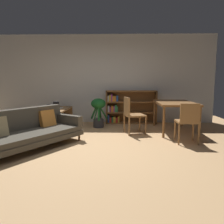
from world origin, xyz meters
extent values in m
plane|color=tan|center=(0.00, 0.00, 0.00)|extent=(8.16, 8.16, 0.00)
cube|color=silver|center=(0.00, 2.70, 1.35)|extent=(6.80, 0.10, 2.70)
cylinder|color=brown|center=(-0.40, 0.44, 0.06)|extent=(0.04, 0.04, 0.13)
cylinder|color=brown|center=(-1.03, 0.85, 0.06)|extent=(0.04, 0.04, 0.13)
cube|color=#474238|center=(-1.23, -0.16, 0.18)|extent=(1.85, 2.21, 0.10)
cube|color=#474238|center=(-1.23, -0.16, 0.28)|extent=(1.77, 2.12, 0.10)
cube|color=#474238|center=(-1.52, 0.03, 0.54)|extent=(1.23, 1.77, 0.42)
cube|color=#474238|center=(-0.71, 0.65, 0.43)|extent=(0.77, 0.57, 0.21)
cube|color=orange|center=(-1.09, 0.43, 0.49)|extent=(0.35, 0.40, 0.37)
cube|color=olive|center=(-1.17, 2.36, 0.27)|extent=(0.46, 0.04, 0.54)
cube|color=olive|center=(-1.17, 1.03, 0.27)|extent=(0.46, 0.04, 0.54)
cube|color=olive|center=(-1.17, 1.70, 0.23)|extent=(0.46, 1.32, 0.04)
cube|color=olive|center=(-1.17, 1.70, 0.52)|extent=(0.46, 1.36, 0.04)
cube|color=olive|center=(-1.17, 1.70, 0.02)|extent=(0.46, 1.32, 0.04)
cube|color=silver|center=(-1.22, 1.76, 0.55)|extent=(0.21, 0.33, 0.02)
cube|color=black|center=(-1.41, 1.76, 0.60)|extent=(0.19, 0.32, 0.10)
cylinder|color=black|center=(-1.16, 1.41, 0.66)|extent=(0.15, 0.15, 0.23)
cylinder|color=slate|center=(-1.16, 1.41, 0.70)|extent=(0.08, 0.08, 0.01)
cylinder|color=#333338|center=(-0.10, 1.86, 0.12)|extent=(0.29, 0.29, 0.23)
cylinder|color=#195623|center=(0.02, 1.89, 0.44)|extent=(0.27, 0.11, 0.43)
cylinder|color=#195623|center=(-0.08, 2.00, 0.49)|extent=(0.09, 0.34, 0.54)
cylinder|color=#195623|center=(-0.21, 1.90, 0.48)|extent=(0.25, 0.14, 0.51)
cylinder|color=#195623|center=(-0.15, 1.80, 0.45)|extent=(0.14, 0.15, 0.45)
cylinder|color=#195623|center=(-0.08, 1.72, 0.51)|extent=(0.08, 0.32, 0.58)
ellipsoid|color=#195623|center=(-0.10, 1.86, 0.67)|extent=(0.41, 0.41, 0.29)
cylinder|color=brown|center=(1.50, 2.12, 0.36)|extent=(0.06, 0.06, 0.71)
cylinder|color=brown|center=(1.50, 0.74, 0.36)|extent=(0.06, 0.06, 0.71)
cylinder|color=brown|center=(2.32, 2.12, 0.36)|extent=(0.06, 0.06, 0.71)
cylinder|color=brown|center=(2.32, 0.74, 0.36)|extent=(0.06, 0.06, 0.71)
cube|color=brown|center=(1.91, 1.43, 0.74)|extent=(0.92, 1.48, 0.05)
cylinder|color=olive|center=(1.01, 1.40, 0.22)|extent=(0.04, 0.04, 0.44)
cylinder|color=olive|center=(1.12, 1.00, 0.22)|extent=(0.04, 0.04, 0.44)
cylinder|color=olive|center=(0.61, 1.28, 0.22)|extent=(0.04, 0.04, 0.44)
cylinder|color=olive|center=(0.72, 0.89, 0.22)|extent=(0.04, 0.04, 0.44)
cube|color=olive|center=(0.87, 1.14, 0.46)|extent=(0.56, 0.55, 0.04)
cube|color=olive|center=(0.66, 1.09, 0.69)|extent=(0.14, 0.39, 0.43)
cylinder|color=olive|center=(1.70, 0.52, 0.22)|extent=(0.04, 0.04, 0.43)
cylinder|color=olive|center=(2.10, 0.52, 0.22)|extent=(0.04, 0.04, 0.43)
cylinder|color=olive|center=(1.70, 0.16, 0.22)|extent=(0.04, 0.04, 0.43)
cylinder|color=olive|center=(2.10, 0.16, 0.22)|extent=(0.04, 0.04, 0.43)
cube|color=olive|center=(1.90, 0.34, 0.45)|extent=(0.44, 0.40, 0.04)
cube|color=olive|center=(1.90, 0.16, 0.66)|extent=(0.39, 0.04, 0.38)
cube|color=brown|center=(0.10, 2.48, 0.50)|extent=(0.04, 0.31, 1.01)
cube|color=brown|center=(1.60, 2.48, 0.50)|extent=(0.04, 0.31, 1.01)
cube|color=brown|center=(0.85, 2.48, 0.99)|extent=(1.54, 0.31, 0.04)
cube|color=brown|center=(0.85, 2.48, 0.02)|extent=(1.54, 0.31, 0.04)
cube|color=brown|center=(0.85, 2.62, 0.50)|extent=(1.51, 0.04, 1.01)
cube|color=brown|center=(0.85, 2.48, 0.34)|extent=(1.51, 0.30, 0.04)
cube|color=brown|center=(0.85, 2.48, 0.67)|extent=(1.51, 0.30, 0.04)
cube|color=#2D5199|center=(0.16, 2.46, 0.15)|extent=(0.05, 0.21, 0.22)
cube|color=red|center=(0.22, 2.47, 0.11)|extent=(0.06, 0.26, 0.16)
cube|color=#337F47|center=(0.27, 2.47, 0.12)|extent=(0.04, 0.24, 0.17)
cube|color=gold|center=(0.34, 2.45, 0.12)|extent=(0.07, 0.20, 0.16)
cube|color=red|center=(0.41, 2.47, 0.11)|extent=(0.05, 0.25, 0.15)
cube|color=gold|center=(0.47, 2.46, 0.13)|extent=(0.04, 0.21, 0.18)
cube|color=silver|center=(0.16, 2.46, 0.45)|extent=(0.05, 0.21, 0.18)
cube|color=#993884|center=(0.21, 2.46, 0.43)|extent=(0.04, 0.22, 0.15)
cube|color=orange|center=(0.27, 2.46, 0.45)|extent=(0.06, 0.23, 0.18)
cube|color=#993884|center=(0.33, 2.47, 0.45)|extent=(0.04, 0.26, 0.17)
cube|color=#337F47|center=(0.38, 2.47, 0.47)|extent=(0.06, 0.25, 0.21)
cube|color=#337F47|center=(0.43, 2.46, 0.44)|extent=(0.03, 0.21, 0.16)
cube|color=silver|center=(0.15, 2.46, 0.77)|extent=(0.03, 0.21, 0.16)
cube|color=gold|center=(0.20, 2.45, 0.78)|extent=(0.05, 0.19, 0.20)
cube|color=#993884|center=(0.25, 2.46, 0.80)|extent=(0.04, 0.22, 0.22)
cube|color=orange|center=(0.30, 2.46, 0.77)|extent=(0.05, 0.20, 0.16)
cube|color=orange|center=(0.36, 2.46, 0.77)|extent=(0.05, 0.20, 0.16)
cube|color=#2D5199|center=(0.42, 2.46, 0.77)|extent=(0.06, 0.22, 0.18)
camera|label=1|loc=(0.47, -4.34, 1.31)|focal=35.91mm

